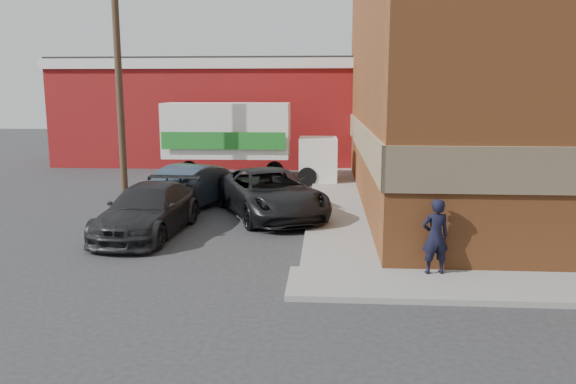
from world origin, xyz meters
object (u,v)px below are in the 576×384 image
(warehouse, at_px, (217,111))
(suv_a, at_px, (270,193))
(brick_building, at_px, (561,69))
(suv_b, at_px, (148,210))
(utility_pole, at_px, (118,68))
(box_truck, at_px, (243,137))
(sedan, at_px, (184,188))
(man, at_px, (435,236))

(warehouse, bearing_deg, suv_a, -72.77)
(suv_a, bearing_deg, warehouse, 83.28)
(brick_building, distance_m, suv_b, 14.97)
(utility_pole, xyz_separation_m, suv_a, (6.00, -3.51, -4.00))
(utility_pole, height_order, box_truck, utility_pole)
(sedan, xyz_separation_m, box_truck, (1.13, 5.90, 1.24))
(sedan, relative_size, suv_b, 0.94)
(warehouse, distance_m, man, 22.07)
(brick_building, xyz_separation_m, suv_b, (-13.13, -5.97, -4.00))
(warehouse, bearing_deg, brick_building, -37.20)
(suv_b, distance_m, box_truck, 9.30)
(man, bearing_deg, sedan, -53.53)
(man, bearing_deg, box_truck, -75.35)
(suv_b, bearing_deg, utility_pole, 119.41)
(sedan, distance_m, box_truck, 6.14)
(warehouse, bearing_deg, man, -67.09)
(utility_pole, height_order, suv_a, utility_pole)
(brick_building, xyz_separation_m, box_truck, (-11.83, 3.15, -2.71))
(utility_pole, xyz_separation_m, sedan, (3.04, -2.76, -4.01))
(suv_a, height_order, box_truck, box_truck)
(suv_b, bearing_deg, warehouse, 98.40)
(sedan, bearing_deg, utility_pole, 161.99)
(brick_building, height_order, box_truck, brick_building)
(brick_building, distance_m, man, 11.61)
(warehouse, bearing_deg, sedan, -83.62)
(warehouse, height_order, suv_b, warehouse)
(sedan, relative_size, box_truck, 0.64)
(man, relative_size, box_truck, 0.23)
(warehouse, xyz_separation_m, suv_a, (4.50, -14.51, -2.07))
(suv_a, relative_size, suv_b, 1.14)
(sedan, distance_m, suv_b, 3.22)
(brick_building, relative_size, utility_pole, 2.03)
(sedan, bearing_deg, suv_a, 10.07)
(brick_building, height_order, sedan, brick_building)
(box_truck, bearing_deg, suv_b, -99.20)
(suv_a, bearing_deg, man, -78.69)
(man, height_order, suv_b, man)
(warehouse, relative_size, suv_a, 3.03)
(brick_building, xyz_separation_m, utility_pole, (-16.00, 0.00, 0.06))
(suv_b, relative_size, box_truck, 0.68)
(box_truck, bearing_deg, warehouse, 107.67)
(suv_a, xyz_separation_m, box_truck, (-1.83, 6.65, 1.22))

